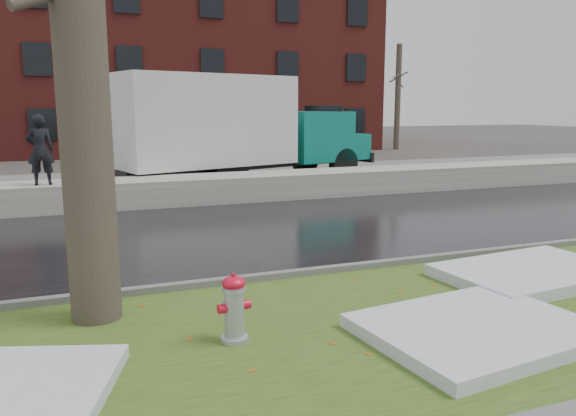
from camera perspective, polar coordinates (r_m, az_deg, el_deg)
name	(u,v)px	position (r m, az deg, el deg)	size (l,w,h in m)	color
ground	(317,299)	(8.17, 2.98, -9.18)	(120.00, 120.00, 0.00)	#47423D
verge	(358,329)	(7.11, 7.11, -12.12)	(60.00, 4.50, 0.04)	#2E4617
road	(234,233)	(12.26, -5.50, -2.50)	(60.00, 7.00, 0.03)	black
parking_lot	(171,183)	(20.46, -11.81, 2.49)	(60.00, 9.00, 0.03)	slate
curb	(292,275)	(9.02, 0.41, -6.79)	(60.00, 0.15, 0.14)	slate
snowbank	(195,190)	(16.22, -9.45, 1.85)	(60.00, 1.60, 0.75)	#B0ACA1
brick_building	(156,69)	(37.46, -13.22, 13.54)	(26.00, 12.00, 10.00)	maroon
bg_tree_center	(13,94)	(33.17, -26.18, 10.34)	(1.40, 1.62, 6.50)	brown
bg_tree_right	(398,96)	(36.46, 11.10, 11.09)	(1.40, 1.62, 6.50)	brown
fire_hydrant	(234,305)	(6.55, -5.51, -9.81)	(0.40, 0.36, 0.82)	#A7A9AF
box_truck	(234,129)	(19.42, -5.50, 8.04)	(11.18, 5.20, 3.72)	black
worker	(40,150)	(15.47, -23.87, 5.42)	(0.65, 0.43, 1.78)	black
snow_patch_near	(477,329)	(7.17, 18.69, -11.55)	(2.60, 2.00, 0.16)	silver
snow_patch_side	(532,273)	(9.72, 23.50, -6.05)	(2.80, 1.80, 0.18)	silver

